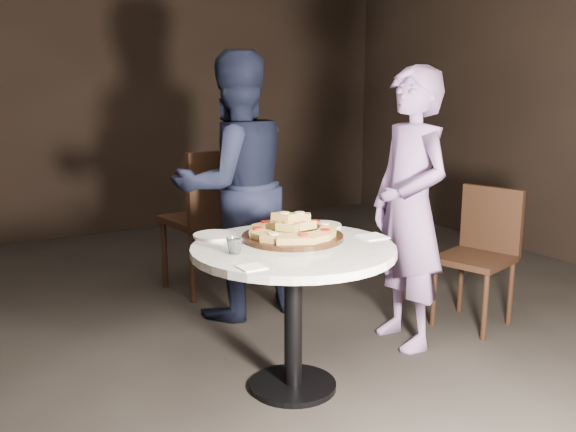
{
  "coord_description": "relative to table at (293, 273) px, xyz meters",
  "views": [
    {
      "loc": [
        -1.45,
        -2.62,
        1.46
      ],
      "look_at": [
        -0.03,
        -0.1,
        0.84
      ],
      "focal_mm": 40.0,
      "sensor_mm": 36.0,
      "label": 1
    }
  ],
  "objects": [
    {
      "name": "water_glass",
      "position": [
        -0.29,
        0.01,
        0.17
      ],
      "size": [
        0.1,
        0.1,
        0.07
      ],
      "primitive_type": "imported",
      "rotation": [
        0.0,
        0.0,
        0.34
      ],
      "color": "silver",
      "rests_on": "table"
    },
    {
      "name": "chair_far",
      "position": [
        0.21,
        1.5,
        0.0
      ],
      "size": [
        0.53,
        0.55,
        1.0
      ],
      "rotation": [
        0.0,
        0.0,
        3.29
      ],
      "color": "black",
      "rests_on": "ground"
    },
    {
      "name": "serving_board",
      "position": [
        0.06,
        0.11,
        0.14
      ],
      "size": [
        0.54,
        0.54,
        0.02
      ],
      "primitive_type": "cylinder",
      "rotation": [
        0.0,
        0.0,
        -0.11
      ],
      "color": "black",
      "rests_on": "table"
    },
    {
      "name": "table",
      "position": [
        0.0,
        0.0,
        0.0
      ],
      "size": [
        1.2,
        1.2,
        0.71
      ],
      "rotation": [
        0.0,
        0.0,
        -0.33
      ],
      "color": "black",
      "rests_on": "ground"
    },
    {
      "name": "diner_teal",
      "position": [
        0.83,
        0.18,
        0.19
      ],
      "size": [
        0.42,
        0.59,
        1.53
      ],
      "primitive_type": "imported",
      "rotation": [
        0.0,
        0.0,
        -1.66
      ],
      "color": "#8469A3",
      "rests_on": "ground"
    },
    {
      "name": "focaccia_pile",
      "position": [
        0.06,
        0.11,
        0.19
      ],
      "size": [
        0.44,
        0.44,
        0.12
      ],
      "rotation": [
        0.0,
        0.0,
        0.3
      ],
      "color": "#AB8742",
      "rests_on": "serving_board"
    },
    {
      "name": "plate_right",
      "position": [
        0.32,
        0.27,
        0.14
      ],
      "size": [
        0.26,
        0.26,
        0.01
      ],
      "primitive_type": "cylinder",
      "rotation": [
        0.0,
        0.0,
        0.27
      ],
      "color": "white",
      "rests_on": "table"
    },
    {
      "name": "napkin_near",
      "position": [
        -0.32,
        -0.22,
        0.13
      ],
      "size": [
        0.11,
        0.11,
        0.01
      ],
      "primitive_type": "cube",
      "rotation": [
        0.0,
        0.0,
        0.03
      ],
      "color": "white",
      "rests_on": "table"
    },
    {
      "name": "chair_right",
      "position": [
        1.42,
        0.2,
        -0.1
      ],
      "size": [
        0.5,
        0.49,
        0.82
      ],
      "rotation": [
        0.0,
        0.0,
        -1.27
      ],
      "color": "black",
      "rests_on": "ground"
    },
    {
      "name": "plate_left",
      "position": [
        -0.25,
        0.34,
        0.14
      ],
      "size": [
        0.25,
        0.25,
        0.01
      ],
      "primitive_type": "cylinder",
      "rotation": [
        0.0,
        0.0,
        -0.18
      ],
      "color": "white",
      "rests_on": "table"
    },
    {
      "name": "diner_navy",
      "position": [
        0.19,
        1.06,
        0.24
      ],
      "size": [
        0.8,
        0.63,
        1.63
      ],
      "primitive_type": "imported",
      "rotation": [
        0.0,
        0.0,
        3.16
      ],
      "color": "black",
      "rests_on": "ground"
    },
    {
      "name": "floor",
      "position": [
        0.03,
        0.15,
        -0.58
      ],
      "size": [
        7.0,
        7.0,
        0.0
      ],
      "primitive_type": "plane",
      "color": "black",
      "rests_on": "ground"
    },
    {
      "name": "napkin_far",
      "position": [
        0.41,
        -0.05,
        0.13
      ],
      "size": [
        0.13,
        0.13,
        0.01
      ],
      "primitive_type": "cube",
      "rotation": [
        0.0,
        0.0,
        -0.06
      ],
      "color": "white",
      "rests_on": "table"
    }
  ]
}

